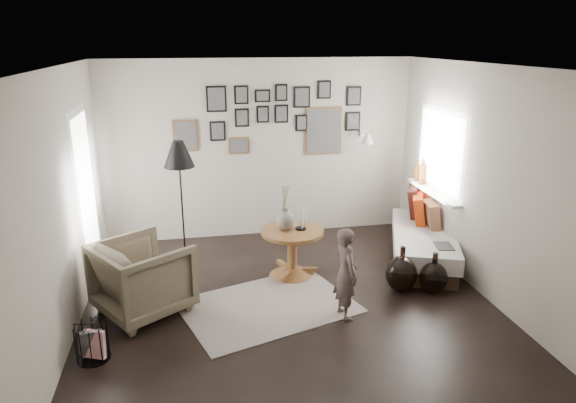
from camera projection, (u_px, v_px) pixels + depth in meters
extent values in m
plane|color=black|center=(292.00, 310.00, 5.65)|extent=(4.80, 4.80, 0.00)
plane|color=#AFA699|center=(260.00, 150.00, 7.49)|extent=(4.50, 0.00, 4.50)
plane|color=#AFA699|center=(374.00, 317.00, 3.01)|extent=(4.50, 0.00, 4.50)
plane|color=#AFA699|center=(59.00, 211.00, 4.84)|extent=(0.00, 4.80, 4.80)
plane|color=#AFA699|center=(492.00, 186.00, 5.66)|extent=(0.00, 4.80, 4.80)
plane|color=white|center=(293.00, 67.00, 4.85)|extent=(4.80, 4.80, 0.00)
plane|color=white|center=(86.00, 199.00, 6.04)|extent=(0.00, 2.14, 2.14)
plane|color=white|center=(86.00, 199.00, 6.04)|extent=(0.00, 1.88, 1.88)
plane|color=white|center=(86.00, 199.00, 6.04)|extent=(0.00, 1.93, 1.93)
plane|color=white|center=(441.00, 151.00, 6.73)|extent=(0.00, 1.30, 1.30)
plane|color=white|center=(441.00, 151.00, 6.73)|extent=(0.00, 1.14, 1.14)
cube|color=white|center=(433.00, 192.00, 6.90)|extent=(0.15, 1.32, 0.04)
cylinder|color=#8C4C14|center=(422.00, 174.00, 7.17)|extent=(0.10, 0.10, 0.28)
cylinder|color=#8C4C14|center=(417.00, 173.00, 7.34)|extent=(0.08, 0.08, 0.22)
cube|color=brown|center=(186.00, 136.00, 7.21)|extent=(0.35, 0.03, 0.45)
cube|color=black|center=(186.00, 136.00, 7.19)|extent=(0.30, 0.01, 0.40)
cube|color=black|center=(216.00, 99.00, 7.14)|extent=(0.28, 0.03, 0.36)
cube|color=black|center=(216.00, 99.00, 7.12)|extent=(0.23, 0.01, 0.31)
cube|color=black|center=(218.00, 131.00, 7.28)|extent=(0.22, 0.03, 0.28)
cube|color=black|center=(218.00, 131.00, 7.26)|extent=(0.17, 0.01, 0.23)
cube|color=black|center=(241.00, 95.00, 7.19)|extent=(0.20, 0.03, 0.26)
cube|color=black|center=(241.00, 95.00, 7.17)|extent=(0.15, 0.01, 0.21)
cube|color=black|center=(242.00, 118.00, 7.29)|extent=(0.20, 0.03, 0.26)
cube|color=black|center=(242.00, 118.00, 7.27)|extent=(0.15, 0.01, 0.21)
cube|color=black|center=(262.00, 96.00, 7.25)|extent=(0.22, 0.03, 0.18)
cube|color=black|center=(263.00, 96.00, 7.23)|extent=(0.17, 0.01, 0.13)
cube|color=black|center=(263.00, 114.00, 7.33)|extent=(0.18, 0.03, 0.24)
cube|color=black|center=(263.00, 114.00, 7.31)|extent=(0.13, 0.01, 0.19)
cube|color=black|center=(281.00, 93.00, 7.29)|extent=(0.18, 0.03, 0.24)
cube|color=black|center=(281.00, 93.00, 7.27)|extent=(0.13, 0.01, 0.19)
cube|color=black|center=(281.00, 114.00, 7.38)|extent=(0.20, 0.03, 0.26)
cube|color=black|center=(282.00, 114.00, 7.36)|extent=(0.15, 0.01, 0.21)
cube|color=black|center=(302.00, 97.00, 7.36)|extent=(0.24, 0.03, 0.30)
cube|color=black|center=(302.00, 97.00, 7.35)|extent=(0.19, 0.01, 0.25)
cube|color=black|center=(302.00, 123.00, 7.48)|extent=(0.18, 0.03, 0.24)
cube|color=black|center=(302.00, 123.00, 7.46)|extent=(0.13, 0.01, 0.19)
cube|color=brown|center=(323.00, 131.00, 7.58)|extent=(0.55, 0.03, 0.70)
cube|color=black|center=(324.00, 131.00, 7.56)|extent=(0.50, 0.01, 0.65)
cube|color=black|center=(324.00, 90.00, 7.39)|extent=(0.20, 0.03, 0.26)
cube|color=black|center=(324.00, 90.00, 7.38)|extent=(0.15, 0.01, 0.21)
cube|color=black|center=(354.00, 96.00, 7.51)|extent=(0.22, 0.03, 0.28)
cube|color=black|center=(354.00, 96.00, 7.49)|extent=(0.17, 0.01, 0.23)
cube|color=black|center=(353.00, 121.00, 7.62)|extent=(0.22, 0.03, 0.28)
cube|color=black|center=(353.00, 121.00, 7.60)|extent=(0.17, 0.01, 0.23)
cube|color=brown|center=(239.00, 145.00, 7.40)|extent=(0.30, 0.03, 0.24)
cube|color=black|center=(239.00, 146.00, 7.38)|extent=(0.25, 0.01, 0.19)
cube|color=white|center=(362.00, 133.00, 7.69)|extent=(0.06, 0.04, 0.10)
cylinder|color=white|center=(365.00, 133.00, 7.57)|extent=(0.02, 0.24, 0.02)
cone|color=white|center=(368.00, 139.00, 7.47)|extent=(0.18, 0.18, 0.14)
cube|color=silver|center=(268.00, 306.00, 5.72)|extent=(2.13, 1.77, 0.01)
cone|color=brown|center=(292.00, 271.00, 6.47)|extent=(0.58, 0.58, 0.11)
cylinder|color=brown|center=(292.00, 252.00, 6.39)|extent=(0.12, 0.12, 0.44)
cylinder|color=brown|center=(292.00, 232.00, 6.31)|extent=(0.78, 0.78, 0.04)
ellipsoid|color=black|center=(286.00, 220.00, 6.27)|extent=(0.22, 0.22, 0.24)
cylinder|color=black|center=(286.00, 209.00, 6.23)|extent=(0.07, 0.07, 0.04)
cylinder|color=black|center=(301.00, 228.00, 6.32)|extent=(0.13, 0.13, 0.02)
cube|color=black|center=(422.00, 252.00, 6.92)|extent=(1.31, 1.88, 0.20)
cube|color=beige|center=(424.00, 239.00, 6.86)|extent=(1.39, 1.96, 0.22)
cube|color=#B52D0A|center=(405.00, 199.00, 7.43)|extent=(0.32, 0.55, 0.51)
cube|color=#351410|center=(399.00, 203.00, 7.33)|extent=(0.39, 0.50, 0.45)
cube|color=maroon|center=(419.00, 206.00, 7.24)|extent=(0.22, 0.45, 0.44)
cube|color=#B52D0A|center=(411.00, 210.00, 7.09)|extent=(0.36, 0.46, 0.42)
cube|color=maroon|center=(426.00, 214.00, 6.96)|extent=(0.25, 0.41, 0.38)
cube|color=black|center=(444.00, 246.00, 6.31)|extent=(0.25, 0.31, 0.01)
imported|color=brown|center=(143.00, 277.00, 5.51)|extent=(1.22, 1.21, 0.81)
cube|color=white|center=(145.00, 269.00, 5.54)|extent=(0.51, 0.51, 0.17)
cylinder|color=black|center=(186.00, 262.00, 6.82)|extent=(0.26, 0.26, 0.03)
cylinder|color=black|center=(182.00, 211.00, 6.61)|extent=(0.02, 0.02, 1.47)
cone|color=black|center=(179.00, 154.00, 6.38)|extent=(0.38, 0.38, 0.33)
cube|color=black|center=(92.00, 343.00, 4.75)|extent=(0.21, 0.11, 0.28)
cube|color=white|center=(95.00, 344.00, 4.74)|extent=(0.21, 0.14, 0.27)
ellipsoid|color=black|center=(401.00, 274.00, 6.03)|extent=(0.37, 0.37, 0.43)
cylinder|color=black|center=(403.00, 252.00, 5.95)|extent=(0.06, 0.06, 0.13)
ellipsoid|color=black|center=(433.00, 278.00, 5.99)|extent=(0.33, 0.33, 0.38)
cylinder|color=black|center=(435.00, 258.00, 5.91)|extent=(0.06, 0.06, 0.13)
imported|color=#544542|center=(346.00, 273.00, 5.38)|extent=(0.29, 0.40, 1.01)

